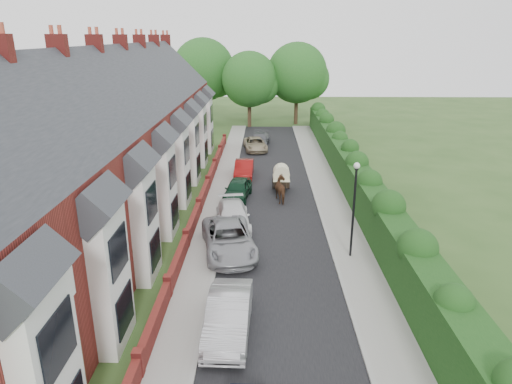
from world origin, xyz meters
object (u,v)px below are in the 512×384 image
Objects in this scene: car_silver_a at (229,316)px; car_red at (244,169)px; car_silver_b at (229,239)px; car_beige at (255,144)px; car_white at (233,216)px; lamppost at (354,198)px; car_green at (238,189)px; horse_cart at (281,176)px; horse at (282,189)px; car_grey at (260,139)px.

car_silver_a is 20.68m from car_red.
car_beige is (0.99, 22.90, -0.14)m from car_silver_b.
car_silver_b reaches higher than car_white.
lamppost is 11.36m from car_green.
car_silver_a is 15.50m from car_green.
horse_cart is at bearing 36.21° from car_green.
car_white is 5.60m from horse.
car_silver_a is at bearing -98.72° from horse_cart.
car_grey is (-5.00, 25.40, -2.62)m from lamppost.
car_white is 19.53m from car_beige.
car_silver_a is 1.11× the size of car_red.
car_green is 1.99× the size of horse.
car_silver_b is 8.61m from horse.
horse_cart is at bearing 106.85° from lamppost.
car_red is at bearing -89.53° from car_grey.
horse is (3.15, 8.02, 0.09)m from car_silver_b.
car_silver_b is 1.17× the size of car_white.
car_silver_a reaches higher than car_red.
car_beige is 12.86m from horse_cart.
car_beige is (0.75, 9.20, -0.05)m from car_red.
lamppost is 1.26× the size of car_green.
car_beige is at bearing 76.30° from car_silver_b.
car_grey is at bearing 92.72° from car_green.
car_beige is 2.23× the size of horse.
car_red is 1.49× the size of horse_cart.
car_grey is at bearing 101.14° from lamppost.
horse_cart is (3.15, 10.24, 0.39)m from car_silver_b.
car_grey reaches higher than car_beige.
car_grey is (1.40, 16.38, -0.02)m from car_green.
car_white is at bearing -87.33° from car_grey.
car_red is at bearing 113.46° from lamppost.
horse reaches higher than car_silver_b.
horse_cart reaches higher than car_white.
car_grey is 2.28× the size of horse.
car_silver_a reaches higher than car_green.
car_green is 0.89× the size of car_beige.
car_beige is at bearing -95.28° from car_grey.
horse_cart is (2.91, -3.46, 0.47)m from car_red.
lamppost is 7.93m from car_white.
car_silver_b is (-6.40, 0.50, -2.52)m from lamppost.
car_red is (0.24, 13.70, -0.08)m from car_silver_b.
car_grey is (1.40, 21.51, -0.01)m from car_white.
car_white is at bearing 94.33° from car_silver_a.
horse is at bearing 57.32° from car_silver_b.
horse reaches higher than car_beige.
lamppost is 1.23× the size of car_red.
car_grey is (1.40, 24.90, -0.09)m from car_silver_b.
car_silver_b reaches higher than car_beige.
horse_cart is (-3.25, 10.74, -2.14)m from lamppost.
lamppost is at bearing -47.04° from car_green.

